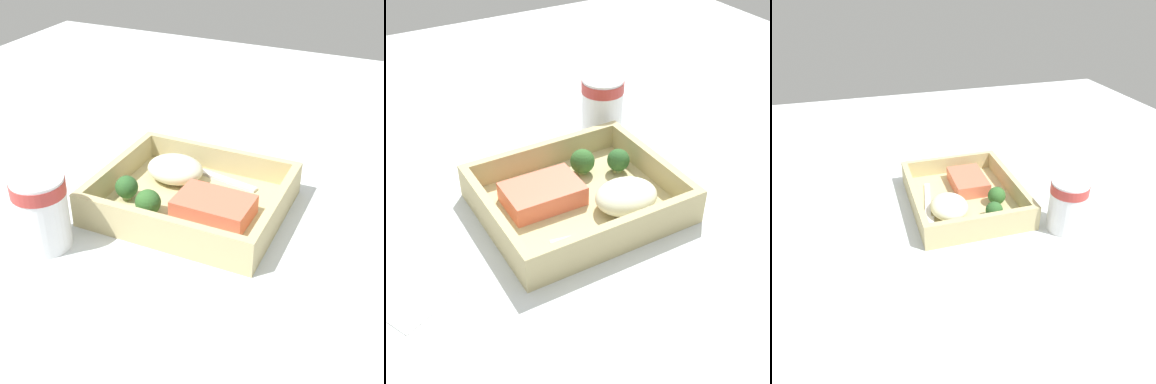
{
  "view_description": "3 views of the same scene",
  "coord_description": "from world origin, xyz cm",
  "views": [
    {
      "loc": [
        -26.7,
        57.8,
        42.02
      ],
      "look_at": [
        0.0,
        0.0,
        2.7
      ],
      "focal_mm": 50.0,
      "sensor_mm": 36.0,
      "label": 1
    },
    {
      "loc": [
        -28.62,
        -49.87,
        44.9
      ],
      "look_at": [
        0.0,
        0.0,
        2.7
      ],
      "focal_mm": 50.0,
      "sensor_mm": 36.0,
      "label": 2
    },
    {
      "loc": [
        62.37,
        -18.58,
        42.19
      ],
      "look_at": [
        0.0,
        0.0,
        2.7
      ],
      "focal_mm": 35.0,
      "sensor_mm": 36.0,
      "label": 3
    }
  ],
  "objects": [
    {
      "name": "broccoli_floret_2",
      "position": [
        3.94,
        5.58,
        3.13
      ],
      "size": [
        3.55,
        3.55,
        3.76
      ],
      "color": "#7FAE64",
      "rests_on": "takeout_tray"
    },
    {
      "name": "receipt_slip",
      "position": [
        -24.77,
        -3.13,
        0.12
      ],
      "size": [
        12.34,
        13.6,
        0.24
      ],
      "primitive_type": "cube",
      "rotation": [
        0.0,
        0.0,
        0.44
      ],
      "color": "white",
      "rests_on": "ground_plane"
    },
    {
      "name": "fork",
      "position": [
        1.49,
        -7.87,
        1.42
      ],
      "size": [
        15.83,
        4.55,
        0.44
      ],
      "color": "silver",
      "rests_on": "takeout_tray"
    },
    {
      "name": "paper_cup",
      "position": [
        13.42,
        15.52,
        5.52
      ],
      "size": [
        6.8,
        6.8,
        9.88
      ],
      "color": "white",
      "rests_on": "ground_plane"
    },
    {
      "name": "salmon_fillet",
      "position": [
        -4.21,
        2.15,
        2.58
      ],
      "size": [
        10.37,
        7.12,
        2.76
      ],
      "primitive_type": "cube",
      "rotation": [
        0.0,
        0.0,
        -0.02
      ],
      "color": "#E46A4E",
      "rests_on": "takeout_tray"
    },
    {
      "name": "mashed_potatoes",
      "position": [
        4.79,
        -4.38,
        3.03
      ],
      "size": [
        8.55,
        7.13,
        3.67
      ],
      "primitive_type": "ellipsoid",
      "color": "beige",
      "rests_on": "takeout_tray"
    },
    {
      "name": "broccoli_floret_1",
      "position": [
        8.61,
        3.32,
        3.1
      ],
      "size": [
        3.28,
        3.28,
        3.6
      ],
      "color": "#8AA566",
      "rests_on": "takeout_tray"
    },
    {
      "name": "ground_plane",
      "position": [
        0.0,
        0.0,
        -1.0
      ],
      "size": [
        160.0,
        160.0,
        2.0
      ],
      "primitive_type": "cube",
      "color": "silver"
    },
    {
      "name": "takeout_tray",
      "position": [
        0.0,
        0.0,
        0.6
      ],
      "size": [
        25.54,
        21.51,
        1.2
      ],
      "primitive_type": "cube",
      "color": "tan",
      "rests_on": "ground_plane"
    },
    {
      "name": "tray_rim",
      "position": [
        0.0,
        0.0,
        3.09
      ],
      "size": [
        25.54,
        21.51,
        3.77
      ],
      "color": "tan",
      "rests_on": "takeout_tray"
    }
  ]
}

